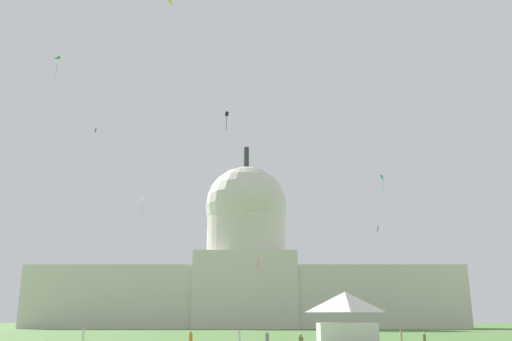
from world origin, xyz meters
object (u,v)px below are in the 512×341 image
(person_white_front_left, at_px, (237,337))
(kite_pink_low, at_px, (256,264))
(person_olive_mid_right, at_px, (422,341))
(kite_black_mid, at_px, (225,117))
(person_tan_front_right, at_px, (399,335))
(event_tent, at_px, (344,316))
(kite_green_high, at_px, (58,61))
(person_grey_mid_left, at_px, (265,339))
(kite_magenta_high, at_px, (94,130))
(person_orange_deep_crowd, at_px, (189,339))
(kite_white_mid, at_px, (140,202))
(kite_red_mid, at_px, (376,229))
(person_white_mid_center, at_px, (81,335))
(capitol_building, at_px, (244,274))
(kite_turquoise_mid, at_px, (380,179))

(person_white_front_left, xyz_separation_m, kite_pink_low, (2.56, -1.38, 9.33))
(person_olive_mid_right, xyz_separation_m, kite_black_mid, (-21.81, 21.73, 32.90))
(person_olive_mid_right, xyz_separation_m, person_tan_front_right, (3.06, 20.77, -0.06))
(event_tent, relative_size, kite_green_high, 2.23)
(person_white_front_left, bearing_deg, kite_black_mid, -173.01)
(person_olive_mid_right, bearing_deg, person_tan_front_right, 58.51)
(person_grey_mid_left, xyz_separation_m, kite_magenta_high, (-42.03, 61.72, 48.50))
(person_orange_deep_crowd, height_order, kite_black_mid, kite_black_mid)
(person_white_front_left, distance_m, kite_pink_low, 9.77)
(person_tan_front_right, distance_m, kite_magenta_high, 92.40)
(event_tent, distance_m, kite_white_mid, 75.90)
(person_olive_mid_right, xyz_separation_m, kite_white_mid, (-45.17, 71.21, 29.83))
(person_tan_front_right, xyz_separation_m, kite_red_mid, (7.17, 41.16, 21.75))
(person_tan_front_right, distance_m, kite_black_mid, 41.30)
(person_white_front_left, height_order, kite_green_high, kite_green_high)
(person_white_mid_center, relative_size, kite_black_mid, 0.52)
(person_olive_mid_right, bearing_deg, kite_black_mid, 112.00)
(person_orange_deep_crowd, height_order, person_tan_front_right, person_tan_front_right)
(event_tent, relative_size, kite_pink_low, 2.47)
(person_grey_mid_left, xyz_separation_m, person_tan_front_right, (18.94, 12.00, 0.04))
(person_orange_deep_crowd, distance_m, person_white_front_left, 8.74)
(kite_magenta_high, height_order, kite_white_mid, kite_magenta_high)
(person_white_mid_center, distance_m, kite_green_high, 46.38)
(event_tent, bearing_deg, person_grey_mid_left, -159.93)
(event_tent, bearing_deg, kite_red_mid, 72.55)
(person_orange_deep_crowd, relative_size, kite_magenta_high, 0.99)
(event_tent, bearing_deg, kite_pink_low, 166.07)
(capitol_building, relative_size, person_white_front_left, 91.71)
(person_orange_deep_crowd, distance_m, kite_green_high, 55.22)
(kite_red_mid, bearing_deg, capitol_building, -89.88)
(event_tent, xyz_separation_m, kite_white_mid, (-39.26, 58.91, 27.37))
(person_tan_front_right, relative_size, kite_magenta_high, 1.04)
(person_tan_front_right, bearing_deg, kite_black_mid, -77.76)
(person_white_front_left, relative_size, kite_magenta_high, 1.02)
(person_grey_mid_left, distance_m, kite_black_mid, 35.94)
(person_white_front_left, bearing_deg, person_orange_deep_crowd, -57.04)
(kite_magenta_high, distance_m, kite_red_mid, 73.69)
(kite_magenta_high, distance_m, kite_turquoise_mid, 75.93)
(event_tent, height_order, person_white_front_left, event_tent)
(capitol_building, relative_size, kite_red_mid, 100.90)
(kite_magenta_high, relative_size, kite_red_mid, 1.08)
(kite_magenta_high, xyz_separation_m, kite_turquoise_mid, (63.12, -35.89, -22.21))
(kite_magenta_high, relative_size, kite_black_mid, 0.47)
(capitol_building, bearing_deg, kite_magenta_high, -125.18)
(event_tent, relative_size, kite_red_mid, 5.39)
(kite_black_mid, bearing_deg, kite_white_mid, -48.20)
(person_white_mid_center, bearing_deg, person_olive_mid_right, 80.36)
(kite_black_mid, bearing_deg, person_white_front_left, 131.07)
(kite_turquoise_mid, bearing_deg, kite_black_mid, -155.07)
(person_orange_deep_crowd, distance_m, person_white_mid_center, 21.53)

